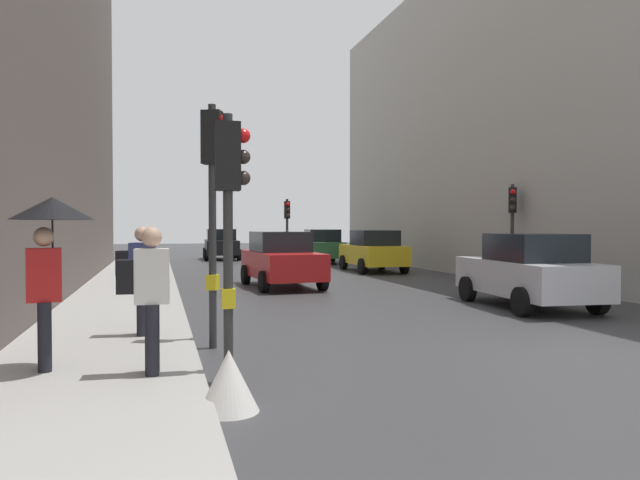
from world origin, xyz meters
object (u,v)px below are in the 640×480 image
object	(u,v)px
traffic_light_far_median	(287,220)
traffic_light_near_right	(214,181)
pedestrian_with_black_backpack	(148,291)
warning_sign_triangle	(229,381)
car_red_sedan	(281,259)
traffic_light_mid_street	(512,216)
traffic_light_near_left	(230,198)
car_green_estate	(322,246)
pedestrian_with_grey_backpack	(140,274)
car_silver_hatchback	(529,271)
car_yellow_taxi	(373,251)
car_dark_suv	(221,244)
pedestrian_with_umbrella	(50,234)

from	to	relation	value
traffic_light_far_median	traffic_light_near_right	size ratio (longest dim) A/B	0.84
pedestrian_with_black_backpack	warning_sign_triangle	size ratio (longest dim) A/B	2.72
traffic_light_far_median	car_red_sedan	world-z (taller)	traffic_light_far_median
traffic_light_mid_street	traffic_light_near_right	size ratio (longest dim) A/B	0.86
traffic_light_mid_street	pedestrian_with_black_backpack	size ratio (longest dim) A/B	1.87
traffic_light_near_left	traffic_light_near_right	size ratio (longest dim) A/B	0.86
car_red_sedan	car_green_estate	bearing A→B (deg)	68.86
warning_sign_triangle	pedestrian_with_grey_backpack	bearing A→B (deg)	104.32
traffic_light_mid_street	car_silver_hatchback	bearing A→B (deg)	-119.13
traffic_light_far_median	traffic_light_near_left	bearing A→B (deg)	-103.89
car_red_sedan	traffic_light_near_left	bearing A→B (deg)	-104.57
traffic_light_near_left	car_green_estate	world-z (taller)	traffic_light_near_left
traffic_light_near_left	car_yellow_taxi	xyz separation A→B (m)	(7.99, 16.60, -1.41)
car_dark_suv	pedestrian_with_grey_backpack	bearing A→B (deg)	-98.77
traffic_light_mid_street	car_dark_suv	bearing A→B (deg)	113.53
car_yellow_taxi	pedestrian_with_umbrella	distance (m)	18.97
traffic_light_near_right	car_dark_suv	size ratio (longest dim) A/B	0.90
pedestrian_with_umbrella	pedestrian_with_black_backpack	bearing A→B (deg)	-25.02
car_silver_hatchback	pedestrian_with_umbrella	world-z (taller)	pedestrian_with_umbrella
traffic_light_near_left	pedestrian_with_black_backpack	xyz separation A→B (m)	(-0.98, 0.05, -1.13)
pedestrian_with_black_backpack	car_dark_suv	bearing A→B (deg)	82.45
car_red_sedan	pedestrian_with_black_backpack	distance (m)	11.87
traffic_light_mid_street	car_dark_suv	size ratio (longest dim) A/B	0.77
car_silver_hatchback	pedestrian_with_grey_backpack	size ratio (longest dim) A/B	2.44
traffic_light_near_left	car_silver_hatchback	xyz separation A→B (m)	(7.64, 4.99, -1.41)
pedestrian_with_black_backpack	pedestrian_with_grey_backpack	xyz separation A→B (m)	(-0.18, 2.72, 0.00)
traffic_light_mid_street	pedestrian_with_umbrella	size ratio (longest dim) A/B	1.55
traffic_light_far_median	car_silver_hatchback	size ratio (longest dim) A/B	0.75
traffic_light_far_median	car_silver_hatchback	distance (m)	16.00
car_yellow_taxi	traffic_light_near_left	bearing A→B (deg)	-115.70
traffic_light_far_median	traffic_light_mid_street	size ratio (longest dim) A/B	0.98
traffic_light_far_median	traffic_light_near_left	size ratio (longest dim) A/B	0.98
pedestrian_with_grey_backpack	pedestrian_with_umbrella	bearing A→B (deg)	-114.64
car_green_estate	pedestrian_with_grey_backpack	distance (m)	21.95
car_silver_hatchback	warning_sign_triangle	xyz separation A→B (m)	(-7.79, -6.15, -0.55)
traffic_light_near_right	pedestrian_with_black_backpack	size ratio (longest dim) A/B	2.18
traffic_light_near_left	warning_sign_triangle	world-z (taller)	traffic_light_near_left
traffic_light_near_left	car_yellow_taxi	size ratio (longest dim) A/B	0.78
traffic_light_near_left	car_green_estate	distance (m)	24.17
car_dark_suv	warning_sign_triangle	xyz separation A→B (m)	(-2.83, -28.75, -0.55)
traffic_light_far_median	car_green_estate	world-z (taller)	traffic_light_far_median
car_green_estate	car_dark_suv	bearing A→B (deg)	135.78
car_red_sedan	car_yellow_taxi	distance (m)	7.36
car_silver_hatchback	pedestrian_with_black_backpack	xyz separation A→B (m)	(-8.62, -4.94, 0.29)
traffic_light_mid_street	car_red_sedan	size ratio (longest dim) A/B	0.77
traffic_light_near_left	car_dark_suv	bearing A→B (deg)	84.46
car_yellow_taxi	traffic_light_far_median	bearing A→B (deg)	124.67
car_dark_suv	car_green_estate	size ratio (longest dim) A/B	0.99
traffic_light_far_median	car_red_sedan	xyz separation A→B (m)	(-2.20, -9.48, -1.35)
traffic_light_near_left	warning_sign_triangle	size ratio (longest dim) A/B	5.10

